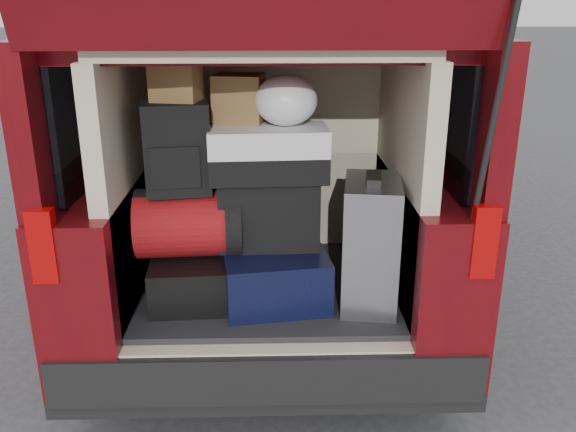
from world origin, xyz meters
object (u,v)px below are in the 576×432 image
object	(u,v)px
navy_hardshell	(272,270)
backpack	(177,149)
black_hardshell	(194,273)
red_duffel	(189,223)
black_soft_case	(269,210)
twotone_duffel	(268,153)
silver_roller	(371,243)

from	to	relation	value
navy_hardshell	backpack	xyz separation A→B (m)	(-0.42, -0.04, 0.61)
black_hardshell	navy_hardshell	size ratio (longest dim) A/B	0.92
red_duffel	backpack	distance (m)	0.37
navy_hardshell	red_duffel	size ratio (longest dim) A/B	1.19
black_hardshell	black_soft_case	distance (m)	0.48
black_soft_case	twotone_duffel	distance (m)	0.29
black_hardshell	twotone_duffel	distance (m)	0.71
black_hardshell	silver_roller	world-z (taller)	silver_roller
black_soft_case	backpack	world-z (taller)	backpack
black_hardshell	twotone_duffel	size ratio (longest dim) A/B	1.01
navy_hardshell	silver_roller	world-z (taller)	silver_roller
silver_roller	twotone_duffel	xyz separation A→B (m)	(-0.47, 0.10, 0.41)
silver_roller	black_soft_case	bearing A→B (deg)	172.68
black_soft_case	twotone_duffel	world-z (taller)	twotone_duffel
navy_hardshell	red_duffel	distance (m)	0.46
navy_hardshell	black_hardshell	bearing A→B (deg)	170.12
red_duffel	silver_roller	bearing A→B (deg)	-10.46
black_hardshell	black_soft_case	xyz separation A→B (m)	(0.37, 0.02, 0.31)
navy_hardshell	black_soft_case	distance (m)	0.30
backpack	twotone_duffel	xyz separation A→B (m)	(0.41, 0.04, -0.03)
black_soft_case	backpack	xyz separation A→B (m)	(-0.41, -0.07, 0.32)
silver_roller	black_soft_case	size ratio (longest dim) A/B	1.29
red_duffel	twotone_duffel	world-z (taller)	twotone_duffel
silver_roller	backpack	size ratio (longest dim) A/B	1.46
navy_hardshell	silver_roller	xyz separation A→B (m)	(0.46, -0.10, 0.17)
navy_hardshell	backpack	size ratio (longest dim) A/B	1.41
twotone_duffel	silver_roller	bearing A→B (deg)	-14.72
backpack	twotone_duffel	size ratio (longest dim) A/B	0.77
red_duffel	black_soft_case	distance (m)	0.38
silver_roller	twotone_duffel	world-z (taller)	twotone_duffel
navy_hardshell	black_soft_case	size ratio (longest dim) A/B	1.25
red_duffel	backpack	world-z (taller)	backpack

